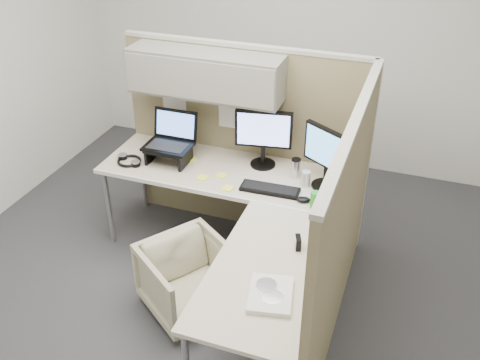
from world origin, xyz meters
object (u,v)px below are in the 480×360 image
(monitor_left, at_px, (264,134))
(keyboard, at_px, (270,189))
(desk, at_px, (237,209))
(office_chair, at_px, (189,276))

(monitor_left, distance_m, keyboard, 0.46)
(desk, relative_size, monitor_left, 4.29)
(office_chair, height_order, keyboard, keyboard)
(office_chair, bearing_deg, keyboard, 2.43)
(office_chair, bearing_deg, desk, 3.46)
(desk, xyz_separation_m, office_chair, (-0.23, -0.37, -0.39))
(desk, distance_m, monitor_left, 0.66)
(desk, distance_m, office_chair, 0.59)
(monitor_left, relative_size, keyboard, 1.07)
(monitor_left, height_order, keyboard, monitor_left)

